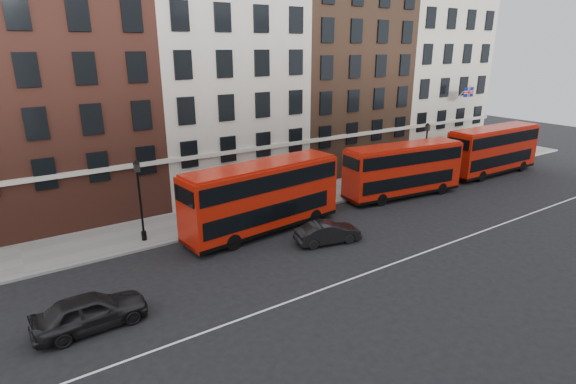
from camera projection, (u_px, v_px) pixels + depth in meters
ground at (352, 257)px, 26.98m from camera, size 120.00×120.00×0.00m
pavement at (263, 207)px, 35.25m from camera, size 80.00×5.00×0.15m
kerb at (280, 216)px, 33.27m from camera, size 80.00×0.30×0.16m
road_centre_line at (376, 270)px, 25.40m from camera, size 70.00×0.12×0.01m
building_terrace at (213, 69)px, 37.78m from camera, size 64.00×11.95×22.00m
bus_b at (262, 196)px, 29.94m from camera, size 11.57×3.87×4.77m
bus_c at (403, 169)px, 37.18m from camera, size 10.81×3.76×4.45m
bus_d at (493, 149)px, 43.84m from camera, size 11.11×2.80×4.65m
car_rear at (90, 311)px, 19.98m from camera, size 4.92×2.08×1.66m
car_front at (328, 233)px, 28.75m from camera, size 4.49×2.41×1.40m
lamp_post_left at (140, 197)px, 28.10m from camera, size 0.44×0.44×5.33m
lamp_post_right at (426, 148)px, 41.51m from camera, size 0.44×0.44×5.33m
traffic_light at (476, 146)px, 45.65m from camera, size 0.25×0.45×3.27m
iron_railings at (249, 192)px, 36.81m from camera, size 6.60×0.06×1.00m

